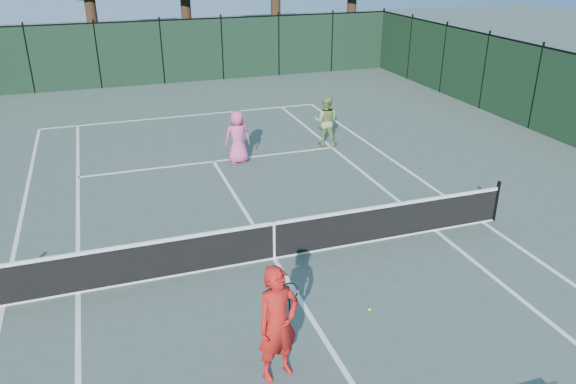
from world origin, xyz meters
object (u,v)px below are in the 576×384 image
object	(u,v)px
player_pink	(238,137)
player_green	(326,121)
loose_ball_midcourt	(370,309)
coach	(278,323)

from	to	relation	value
player_pink	player_green	world-z (taller)	player_green
player_green	loose_ball_midcourt	distance (m)	9.66
player_pink	coach	bearing A→B (deg)	79.98
player_pink	loose_ball_midcourt	size ratio (longest dim) A/B	24.79
coach	player_green	distance (m)	11.41
coach	player_green	size ratio (longest dim) A/B	1.16
player_pink	player_green	distance (m)	3.33
coach	loose_ball_midcourt	world-z (taller)	coach
coach	player_pink	bearing A→B (deg)	64.84
player_green	coach	bearing A→B (deg)	89.80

